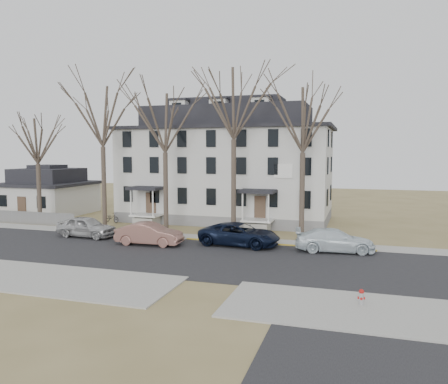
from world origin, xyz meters
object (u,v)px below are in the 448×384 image
(tree_far_left, at_px, (102,111))
(bicycle_left, at_px, (112,218))
(tree_bungalow, at_px, (37,138))
(small_house, at_px, (49,193))
(tree_mid_left, at_px, (165,118))
(tree_center, at_px, (234,98))
(car_tan, at_px, (149,234))
(boarding_house, at_px, (227,166))
(tree_mid_right, at_px, (303,115))
(car_navy, at_px, (240,235))
(car_white, at_px, (335,241))
(fire_hydrant, at_px, (361,298))
(car_silver, at_px, (87,227))

(tree_far_left, relative_size, bicycle_left, 7.49)
(tree_far_left, bearing_deg, tree_bungalow, 180.00)
(small_house, height_order, tree_mid_left, tree_mid_left)
(tree_center, relative_size, car_tan, 3.01)
(tree_far_left, height_order, tree_center, tree_center)
(boarding_house, bearing_deg, tree_far_left, -137.82)
(bicycle_left, bearing_deg, small_house, 87.45)
(boarding_house, relative_size, car_tan, 4.26)
(tree_mid_right, bearing_deg, boarding_house, 136.19)
(boarding_house, xyz_separation_m, car_tan, (-1.88, -13.52, -4.57))
(tree_center, relative_size, tree_mid_right, 1.15)
(tree_far_left, xyz_separation_m, car_navy, (13.49, -3.64, -9.53))
(small_house, xyz_separation_m, car_white, (31.20, -9.78, -1.48))
(tree_far_left, bearing_deg, car_white, -10.07)
(tree_mid_left, relative_size, fire_hydrant, 16.22)
(boarding_house, bearing_deg, fire_hydrant, -59.90)
(tree_mid_left, bearing_deg, car_silver, -139.91)
(tree_far_left, distance_m, tree_center, 12.02)
(boarding_house, distance_m, tree_far_left, 13.12)
(tree_far_left, bearing_deg, tree_center, 0.00)
(car_silver, xyz_separation_m, bicycle_left, (-1.99, 6.95, -0.35))
(bicycle_left, bearing_deg, tree_far_left, -143.59)
(small_house, distance_m, car_navy, 26.43)
(car_silver, distance_m, car_white, 19.21)
(tree_far_left, height_order, car_silver, tree_far_left)
(small_house, bearing_deg, car_tan, -32.54)
(car_tan, bearing_deg, bicycle_left, 42.26)
(car_tan, bearing_deg, fire_hydrant, -123.36)
(car_silver, bearing_deg, tree_mid_right, -72.23)
(boarding_house, relative_size, tree_bungalow, 1.93)
(tree_mid_left, relative_size, bicycle_left, 6.95)
(tree_mid_right, distance_m, car_white, 9.91)
(tree_far_left, relative_size, car_tan, 2.81)
(tree_mid_right, distance_m, fire_hydrant, 17.41)
(boarding_house, height_order, car_tan, boarding_house)
(boarding_house, xyz_separation_m, tree_center, (3.00, -8.15, 5.71))
(car_white, height_order, fire_hydrant, car_white)
(tree_mid_left, height_order, tree_center, tree_center)
(tree_mid_right, xyz_separation_m, tree_bungalow, (-24.50, 0.00, -1.48))
(bicycle_left, bearing_deg, fire_hydrant, -109.84)
(tree_bungalow, bearing_deg, bicycle_left, 24.52)
(tree_far_left, relative_size, tree_mid_left, 1.08)
(car_navy, xyz_separation_m, fire_hydrant, (8.41, -10.47, -0.42))
(tree_bungalow, bearing_deg, tree_far_left, 0.00)
(tree_center, xyz_separation_m, car_silver, (-11.00, -4.21, -10.26))
(small_house, xyz_separation_m, tree_mid_left, (17.00, -6.20, 7.35))
(boarding_house, distance_m, small_house, 20.34)
(car_white, distance_m, bicycle_left, 22.12)
(car_tan, bearing_deg, boarding_house, -10.69)
(tree_center, xyz_separation_m, tree_bungalow, (-19.00, 0.00, -2.97))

